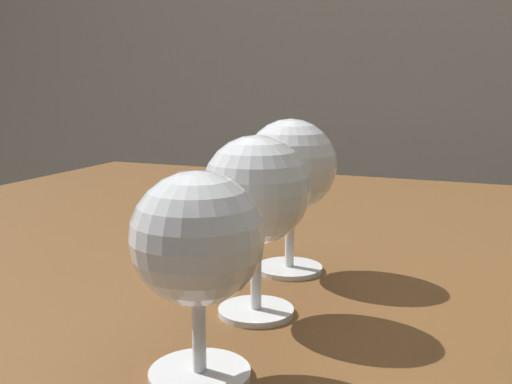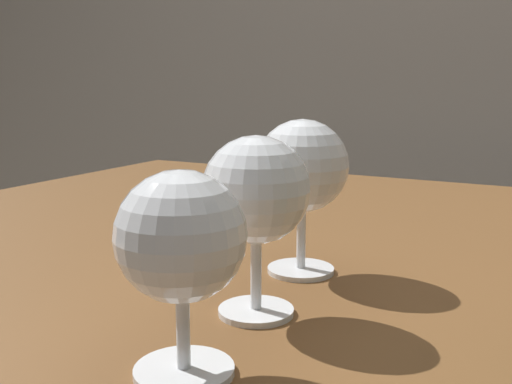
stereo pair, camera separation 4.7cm
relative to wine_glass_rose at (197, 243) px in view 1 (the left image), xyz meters
The scene contains 4 objects.
dining_table 0.41m from the wine_glass_rose, 74.71° to the left, with size 1.53×0.97×0.77m.
wine_glass_rose is the anchor object (origin of this frame).
wine_glass_chardonnay 0.11m from the wine_glass_rose, 93.23° to the left, with size 0.09×0.09×0.15m.
wine_glass_cabernet 0.23m from the wine_glass_rose, 94.39° to the left, with size 0.09×0.09×0.15m.
Camera 1 is at (0.07, -0.68, 0.95)m, focal length 41.71 mm.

